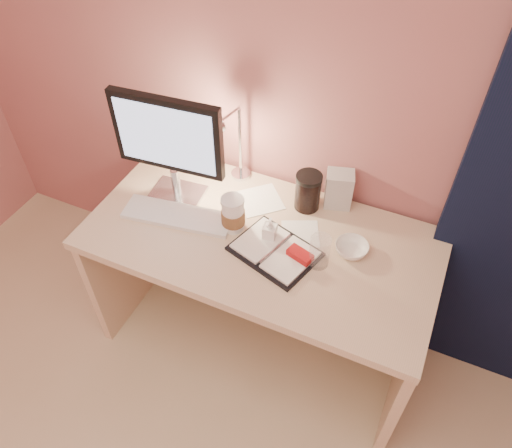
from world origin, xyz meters
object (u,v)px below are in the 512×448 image
at_px(desk, 268,260).
at_px(clear_cup, 320,251).
at_px(dark_jar, 308,193).
at_px(lotion_bottle, 270,230).
at_px(monitor, 169,140).
at_px(keyboard, 178,216).
at_px(coffee_cup, 233,214).
at_px(bowl, 352,249).
at_px(desk_lamp, 235,146).
at_px(planner, 277,251).
at_px(product_box, 339,189).

xyz_separation_m(desk, clear_cup, (0.25, -0.11, 0.29)).
bearing_deg(dark_jar, lotion_bottle, -105.50).
relative_size(desk, monitor, 2.90).
xyz_separation_m(keyboard, clear_cup, (0.61, 0.01, 0.06)).
xyz_separation_m(coffee_cup, clear_cup, (0.37, -0.04, -0.00)).
bearing_deg(bowl, desk_lamp, 165.61).
distance_m(coffee_cup, clear_cup, 0.38).
relative_size(monitor, clear_cup, 3.59).
distance_m(clear_cup, lotion_bottle, 0.22).
distance_m(monitor, bowl, 0.82).
bearing_deg(dark_jar, desk, -122.00).
bearing_deg(desk, monitor, 179.84).
relative_size(planner, bowl, 2.86).
relative_size(clear_cup, dark_jar, 0.90).
xyz_separation_m(bowl, lotion_bottle, (-0.31, -0.07, 0.04)).
distance_m(desk, product_box, 0.44).
relative_size(coffee_cup, dark_jar, 1.04).
bearing_deg(keyboard, bowl, -0.09).
distance_m(planner, coffee_cup, 0.23).
bearing_deg(lotion_bottle, coffee_cup, 178.76).
distance_m(clear_cup, desk_lamp, 0.55).
bearing_deg(keyboard, product_box, 22.35).
xyz_separation_m(lotion_bottle, desk_lamp, (-0.25, 0.21, 0.18)).
bearing_deg(clear_cup, lotion_bottle, 171.05).
distance_m(dark_jar, product_box, 0.13).
xyz_separation_m(monitor, desk_lamp, (0.21, 0.14, -0.05)).
xyz_separation_m(monitor, bowl, (0.78, -0.01, -0.27)).
bearing_deg(keyboard, desk, 8.96).
bearing_deg(coffee_cup, dark_jar, 46.32).
relative_size(monitor, bowl, 3.76).
bearing_deg(product_box, desk_lamp, 175.32).
relative_size(desk, keyboard, 3.09).
relative_size(clear_cup, lotion_bottle, 1.19).
relative_size(desk, lotion_bottle, 12.39).
bearing_deg(coffee_cup, bowl, 8.08).
xyz_separation_m(desk, desk_lamp, (-0.21, 0.14, 0.46)).
bearing_deg(lotion_bottle, keyboard, -174.00).
bearing_deg(desk, planner, -54.56).
height_order(bowl, dark_jar, dark_jar).
bearing_deg(clear_cup, planner, -173.35).
bearing_deg(dark_jar, bowl, -34.63).
bearing_deg(monitor, dark_jar, 12.16).
bearing_deg(clear_cup, monitor, 170.82).
relative_size(monitor, coffee_cup, 3.13).
distance_m(dark_jar, desk_lamp, 0.36).
xyz_separation_m(clear_cup, dark_jar, (-0.15, 0.27, 0.01)).
xyz_separation_m(monitor, keyboard, (0.07, -0.12, -0.28)).
relative_size(desk, coffee_cup, 9.09).
bearing_deg(clear_cup, keyboard, -179.29).
bearing_deg(monitor, bowl, -5.43).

